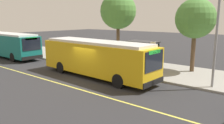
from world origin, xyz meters
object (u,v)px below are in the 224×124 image
at_px(waiting_bench, 143,62).
at_px(route_sign_post, 153,54).
at_px(transit_bus_main, 96,57).
at_px(transit_bus_second, 8,44).

bearing_deg(waiting_bench, route_sign_post, -47.39).
distance_m(transit_bus_main, route_sign_post, 4.50).
xyz_separation_m(transit_bus_main, route_sign_post, (3.82, 2.34, 0.34)).
relative_size(transit_bus_main, route_sign_post, 3.88).
relative_size(transit_bus_main, waiting_bench, 6.79).
xyz_separation_m(transit_bus_second, waiting_bench, (16.09, 5.03, -0.98)).
bearing_deg(transit_bus_second, transit_bus_main, -0.13).
bearing_deg(route_sign_post, transit_bus_main, -148.49).
distance_m(transit_bus_second, route_sign_post, 18.74).
height_order(waiting_bench, route_sign_post, route_sign_post).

